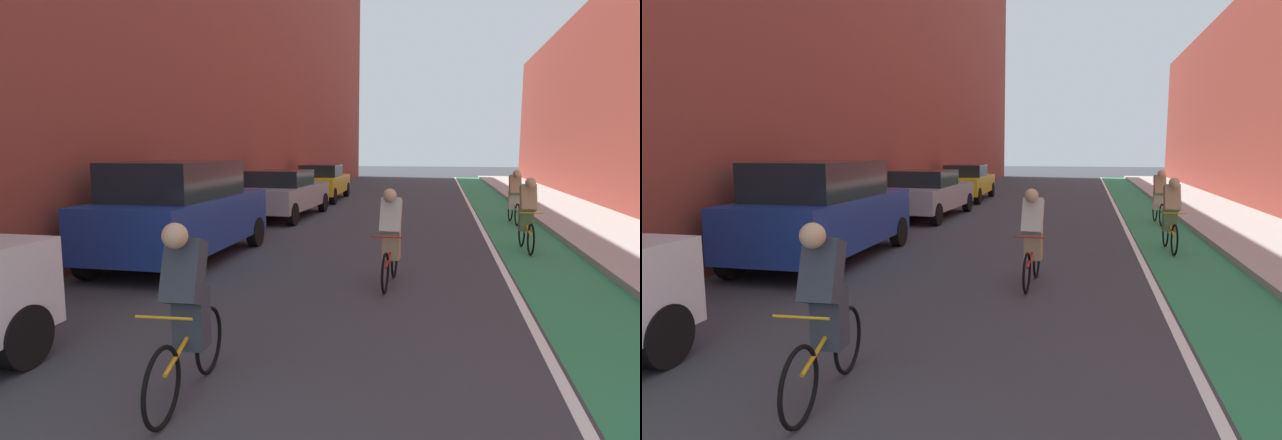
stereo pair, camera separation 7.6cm
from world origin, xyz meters
The scene contains 13 objects.
ground_plane centered at (0.00, 17.77, 0.00)m, with size 95.78×95.78×0.00m, color #38383D.
bike_lane_paint centered at (3.65, 19.77, 0.00)m, with size 1.60×43.54×0.00m, color #2D8451.
lane_divider_stripe centered at (2.75, 19.77, 0.00)m, with size 0.12×43.54×0.00m, color white.
sidewalk_right centered at (5.89, 19.77, 0.07)m, with size 2.89×43.54×0.14m, color #A8A59E.
building_facade_left centered at (-6.24, 19.75, 7.13)m, with size 4.15×43.54×14.27m.
building_facade_right centered at (8.53, 21.77, 4.14)m, with size 2.40×39.54×8.27m, color brown.
parked_suv_blue centered at (-3.40, 9.21, 1.02)m, with size 2.05×4.65×1.98m.
parked_sedan_silver centered at (-3.40, 16.08, 0.79)m, with size 2.16×4.69×1.53m.
parked_sedan_yellow_cab centered at (-3.40, 21.97, 0.79)m, with size 1.90×4.62×1.53m.
cyclist_lead centered at (-0.61, 3.95, 0.81)m, with size 0.48×1.72×1.61m.
cyclist_mid centered at (0.80, 8.28, 0.81)m, with size 0.48×1.69×1.60m.
cyclist_trailing centered at (3.43, 11.86, 0.85)m, with size 0.48×1.72×1.61m.
cyclist_far centered at (3.74, 16.22, 0.81)m, with size 0.48×1.70×1.61m.
Camera 2 is at (1.61, -0.15, 2.23)m, focal length 29.45 mm.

